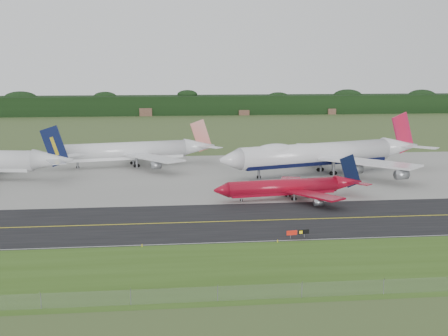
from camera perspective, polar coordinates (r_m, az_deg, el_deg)
ground at (r=136.88m, az=4.83°, el=-4.33°), size 600.00×600.00×0.00m
grass_verge at (r=104.15m, az=8.66°, el=-8.90°), size 400.00×30.00×0.01m
taxiway at (r=133.08m, az=5.17°, el=-4.74°), size 400.00×32.00×0.02m
apron at (r=186.05m, az=1.73°, el=-0.58°), size 400.00×78.00×0.01m
taxiway_centreline at (r=133.07m, az=5.17°, el=-4.73°), size 400.00×0.40×0.00m
taxiway_edge_line at (r=118.47m, az=6.69°, el=-6.56°), size 400.00×0.25×0.00m
perimeter_fence at (r=92.03m, az=10.83°, el=-10.76°), size 320.00×0.10×320.00m
horizon_treeline at (r=405.75m, az=-2.83°, el=5.70°), size 700.00×25.00×12.00m
jet_ba_747 at (r=188.75m, az=9.03°, el=1.28°), size 68.24×55.13×17.56m
jet_red_737 at (r=153.27m, az=6.13°, el=-1.74°), size 38.50×31.08×10.40m
jet_star_tail at (r=202.62m, az=-8.23°, el=1.54°), size 54.63×45.02×14.48m
taxiway_sign at (r=119.72m, az=6.76°, el=-5.87°), size 4.52×0.97×1.52m
edge_marker_left at (r=114.45m, az=-7.51°, el=-7.04°), size 0.16×0.16×0.50m
edge_marker_center at (r=116.65m, az=4.92°, el=-6.67°), size 0.16×0.16×0.50m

